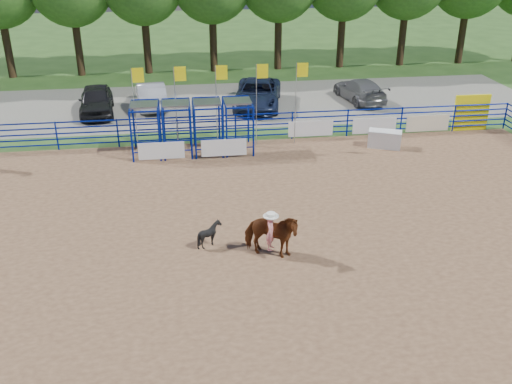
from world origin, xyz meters
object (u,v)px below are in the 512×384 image
Objects in this scene: horse_and_rider at (271,233)px; car_b at (151,94)px; announcer_table at (385,139)px; calf at (210,234)px; car_d at (360,90)px; car_c at (257,94)px; car_a at (96,100)px.

car_b is (-4.54, 18.43, -0.12)m from horse_and_rider.
calf is at bearing -137.67° from announcer_table.
car_c is at bearing -4.37° from car_d.
announcer_table is at bearing 52.29° from horse_and_rider.
car_b is at bearing 16.78° from calf.
car_a reaches higher than announcer_table.
horse_and_rider is (-7.43, -9.61, 0.45)m from announcer_table.
horse_and_rider is 0.39× the size of car_c.
car_a is 3.34m from car_b.
car_c is (4.02, 16.52, 0.35)m from calf.
calf is 17.62m from car_b.
calf is 17.42m from car_a.
car_c is at bearing 83.49° from horse_and_rider.
car_b is (-2.51, 17.43, 0.31)m from calf.
car_d is at bearing -3.29° from car_a.
car_a is at bearing -6.38° from car_d.
car_a is at bearing 10.80° from car_b.
car_a reaches higher than calf.
car_d is (16.41, 0.51, -0.11)m from car_a.
calf is 0.19× the size of car_d.
car_a is 0.99× the size of car_d.
car_c is 1.20× the size of car_d.
calf is at bearing -91.81° from car_c.
announcer_table is at bearing -32.42° from car_a.
horse_and_rider reaches higher than car_d.
car_c is (6.54, -0.91, 0.04)m from car_b.
car_c reaches higher than car_d.
car_c reaches higher than calf.
calf is 20.06m from car_d.
horse_and_rider is 17.64m from car_c.
horse_and_rider reaches higher than calf.
car_b is at bearing 11.89° from car_a.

